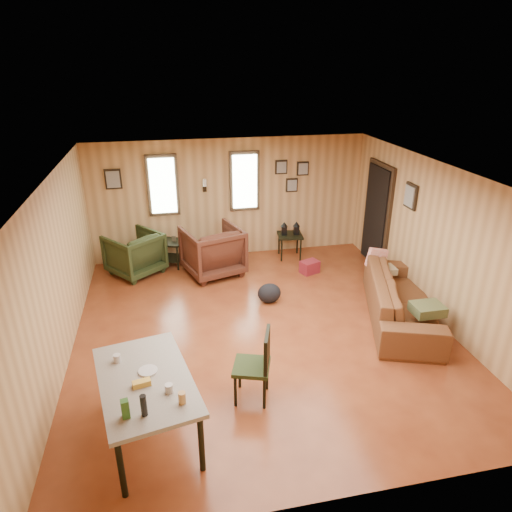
% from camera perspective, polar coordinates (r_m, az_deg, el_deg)
% --- Properties ---
extents(room, '(5.54, 6.04, 2.44)m').
position_cam_1_polar(room, '(6.76, 1.62, 0.90)').
color(room, brown).
rests_on(room, ground).
extents(sofa, '(1.43, 2.48, 0.93)m').
position_cam_1_polar(sofa, '(7.45, 17.86, -4.34)').
color(sofa, brown).
rests_on(sofa, ground).
extents(recliner_brown, '(1.23, 1.18, 1.02)m').
position_cam_1_polar(recliner_brown, '(8.61, -5.45, 0.94)').
color(recliner_brown, '#462015').
rests_on(recliner_brown, ground).
extents(recliner_green, '(1.19, 1.18, 0.90)m').
position_cam_1_polar(recliner_green, '(8.90, -14.95, 0.54)').
color(recliner_green, '#263015').
rests_on(recliner_green, ground).
extents(end_table, '(0.64, 0.61, 0.64)m').
position_cam_1_polar(end_table, '(9.12, -10.68, 0.91)').
color(end_table, black).
rests_on(end_table, ground).
extents(side_table, '(0.54, 0.54, 0.77)m').
position_cam_1_polar(side_table, '(9.31, 4.28, 2.85)').
color(side_table, black).
rests_on(side_table, ground).
extents(cooler, '(0.40, 0.35, 0.24)m').
position_cam_1_polar(cooler, '(8.81, 6.72, -1.37)').
color(cooler, maroon).
rests_on(cooler, ground).
extents(backpack, '(0.44, 0.37, 0.34)m').
position_cam_1_polar(backpack, '(7.69, 1.67, -4.67)').
color(backpack, black).
rests_on(backpack, ground).
extents(sofa_pillows, '(0.44, 1.88, 0.39)m').
position_cam_1_polar(sofa_pillows, '(7.60, 17.74, -3.39)').
color(sofa_pillows, '#4D542F').
rests_on(sofa_pillows, sofa).
extents(dining_table, '(1.19, 1.66, 0.99)m').
position_cam_1_polar(dining_table, '(5.03, -13.62, -15.36)').
color(dining_table, gray).
rests_on(dining_table, ground).
extents(dining_chair, '(0.53, 0.53, 0.94)m').
position_cam_1_polar(dining_chair, '(5.50, 0.20, -13.12)').
color(dining_chair, '#263015').
rests_on(dining_chair, ground).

